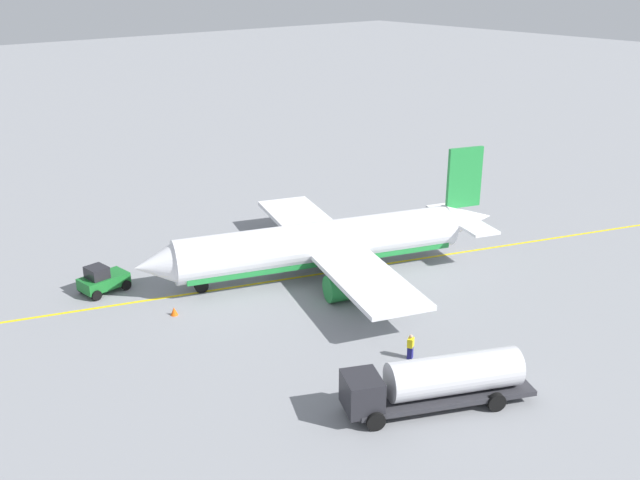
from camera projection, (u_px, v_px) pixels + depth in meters
ground_plane at (320, 274)px, 59.89m from camera, size 400.00×400.00×0.00m
airplane at (326, 244)px, 59.15m from camera, size 30.28×26.37×9.50m
fuel_tanker at (437, 380)px, 41.42m from camera, size 11.22×6.97×3.15m
pushback_tug at (102, 280)px, 56.34m from camera, size 3.82×2.71×2.20m
refueling_worker at (410, 347)px, 46.86m from camera, size 0.63×0.57×1.71m
safety_cone_nose at (174, 311)px, 52.81m from camera, size 0.56×0.56×0.62m
taxi_line_marking at (320, 274)px, 59.89m from camera, size 78.59×26.95×0.01m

